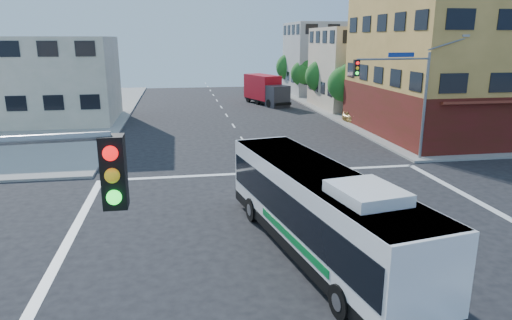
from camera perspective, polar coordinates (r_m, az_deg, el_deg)
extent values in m
plane|color=black|center=(18.81, 6.47, -9.74)|extent=(120.00, 120.00, 0.00)
cube|color=gray|center=(65.52, 28.17, 6.40)|extent=(50.00, 50.00, 0.15)
cube|color=gold|center=(42.87, 26.54, 12.33)|extent=(18.00, 15.00, 14.00)
cube|color=#591414|center=(43.26, 25.77, 5.73)|extent=(18.09, 15.08, 4.00)
cube|color=#C3AF95|center=(55.04, 14.10, 11.05)|extent=(12.00, 10.00, 9.00)
cube|color=#9C9C97|center=(68.07, 9.37, 12.38)|extent=(12.00, 10.00, 10.00)
cube|color=beige|center=(48.09, -24.49, 9.07)|extent=(12.00, 10.00, 8.00)
cylinder|color=slate|center=(31.69, 20.30, 6.18)|extent=(0.18, 0.18, 7.00)
cylinder|color=slate|center=(30.02, 16.84, 11.99)|extent=(5.01, 0.62, 0.12)
cube|color=black|center=(28.81, 12.44, 11.17)|extent=(0.32, 0.30, 1.00)
sphere|color=#FF0C0C|center=(28.63, 12.60, 11.75)|extent=(0.20, 0.20, 0.20)
sphere|color=yellow|center=(28.65, 12.56, 11.15)|extent=(0.20, 0.20, 0.20)
sphere|color=#19FF33|center=(28.67, 12.53, 10.55)|extent=(0.20, 0.20, 0.20)
cube|color=navy|center=(30.28, 17.70, 12.42)|extent=(1.80, 0.22, 0.28)
cube|color=gray|center=(32.93, 24.70, 13.94)|extent=(0.50, 0.22, 0.14)
cube|color=black|center=(6.39, -17.34, -1.44)|extent=(0.32, 0.30, 1.00)
sphere|color=#FF0C0C|center=(6.16, -17.75, 0.80)|extent=(0.20, 0.20, 0.20)
sphere|color=yellow|center=(6.23, -17.54, -1.88)|extent=(0.20, 0.20, 0.20)
sphere|color=#19FF33|center=(6.32, -17.32, -4.48)|extent=(0.20, 0.20, 0.20)
cylinder|color=#362513|center=(47.92, 10.95, 6.45)|extent=(0.28, 0.28, 1.92)
sphere|color=#1B5418|center=(47.64, 11.09, 9.31)|extent=(3.60, 3.60, 3.60)
sphere|color=#1B5418|center=(47.42, 11.73, 10.34)|extent=(2.52, 2.52, 2.52)
cylinder|color=#362513|center=(55.41, 8.06, 7.73)|extent=(0.28, 0.28, 1.99)
sphere|color=#1B5418|center=(55.16, 8.16, 10.32)|extent=(3.80, 3.80, 3.80)
sphere|color=#1B5418|center=(54.93, 8.70, 11.28)|extent=(2.66, 2.66, 2.66)
cylinder|color=#362513|center=(63.03, 5.86, 8.61)|extent=(0.28, 0.28, 1.89)
sphere|color=#1B5418|center=(62.82, 5.92, 10.70)|extent=(3.40, 3.40, 3.40)
sphere|color=#1B5418|center=(62.59, 6.37, 11.45)|extent=(2.38, 2.38, 2.38)
cylinder|color=#362513|center=(70.73, 4.13, 9.39)|extent=(0.28, 0.28, 2.03)
sphere|color=#1B5418|center=(70.52, 4.17, 11.51)|extent=(4.00, 4.00, 4.00)
sphere|color=#1B5418|center=(70.28, 4.57, 12.30)|extent=(2.80, 2.80, 2.80)
cube|color=black|center=(17.39, 7.61, -9.91)|extent=(4.66, 12.37, 0.45)
cube|color=white|center=(16.92, 7.76, -6.12)|extent=(4.65, 12.34, 2.87)
cube|color=black|center=(16.85, 7.78, -5.56)|extent=(4.63, 11.99, 1.26)
cube|color=black|center=(22.09, 0.65, -0.72)|extent=(2.34, 0.47, 1.36)
cube|color=#E5590C|center=(21.86, 0.63, 1.84)|extent=(1.90, 0.39, 0.28)
cube|color=white|center=(16.47, 7.92, -1.65)|extent=(4.55, 12.09, 0.12)
cube|color=white|center=(13.93, 13.69, -4.02)|extent=(2.16, 2.50, 0.36)
cube|color=#066E2B|center=(16.25, 4.37, -9.72)|extent=(0.99, 5.45, 0.28)
cube|color=#066E2B|center=(17.39, 12.27, -8.32)|extent=(0.99, 5.45, 0.28)
cylinder|color=black|center=(20.23, -0.48, -6.21)|extent=(0.48, 1.08, 1.05)
cylinder|color=#99999E|center=(20.19, -0.86, -6.26)|extent=(0.13, 0.52, 0.52)
cylinder|color=black|center=(21.10, 5.73, -5.38)|extent=(0.48, 1.08, 1.05)
cylinder|color=#99999E|center=(21.15, 6.08, -5.34)|extent=(0.13, 0.52, 0.52)
cylinder|color=black|center=(13.92, 10.58, -16.99)|extent=(0.48, 1.08, 1.05)
cylinder|color=#99999E|center=(13.86, 10.05, -17.12)|extent=(0.13, 0.52, 0.52)
cylinder|color=black|center=(15.15, 18.75, -14.76)|extent=(0.48, 1.08, 1.05)
cylinder|color=#99999E|center=(15.23, 19.18, -14.63)|extent=(0.13, 0.52, 0.52)
cube|color=#29292E|center=(53.84, 2.72, 7.94)|extent=(2.81, 2.75, 2.53)
cube|color=black|center=(53.01, 3.24, 8.24)|extent=(1.96, 0.73, 0.97)
cube|color=#B70C19|center=(56.93, 0.78, 9.12)|extent=(3.96, 5.91, 2.92)
cube|color=black|center=(56.09, 1.36, 7.48)|extent=(4.53, 8.06, 0.29)
cylinder|color=black|center=(53.59, 1.66, 7.08)|extent=(0.57, 1.01, 0.97)
cylinder|color=black|center=(54.63, 3.53, 7.21)|extent=(0.57, 1.01, 0.97)
cylinder|color=black|center=(56.03, 0.20, 7.43)|extent=(0.57, 1.01, 0.97)
cylinder|color=black|center=(57.02, 2.02, 7.55)|extent=(0.57, 1.01, 0.97)
cylinder|color=black|center=(58.16, -0.96, 7.70)|extent=(0.57, 1.01, 0.97)
cylinder|color=black|center=(59.12, 0.82, 7.82)|extent=(0.57, 1.01, 0.97)
imported|color=#B88A3D|center=(44.01, 12.67, 5.24)|extent=(2.22, 4.18, 1.35)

